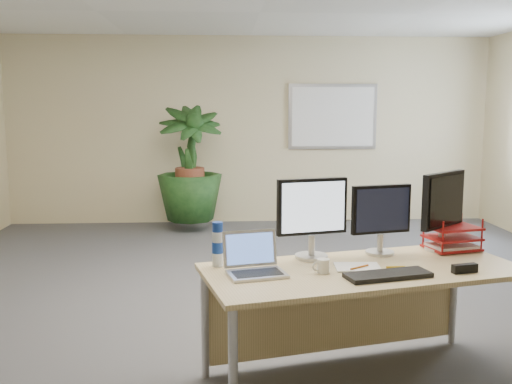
{
  "coord_description": "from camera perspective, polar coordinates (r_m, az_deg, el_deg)",
  "views": [
    {
      "loc": [
        -0.44,
        -4.35,
        1.69
      ],
      "look_at": [
        -0.15,
        0.35,
        0.98
      ],
      "focal_mm": 40.0,
      "sensor_mm": 36.0,
      "label": 1
    }
  ],
  "objects": [
    {
      "name": "stapler",
      "position": [
        3.56,
        20.14,
        -7.18
      ],
      "size": [
        0.16,
        0.08,
        0.05
      ],
      "primitive_type": "cube",
      "rotation": [
        0.0,
        0.0,
        0.23
      ],
      "color": "black",
      "rests_on": "desk"
    },
    {
      "name": "monitor_left",
      "position": [
        3.62,
        5.63,
        -2.08
      ],
      "size": [
        0.46,
        0.21,
        0.51
      ],
      "color": "#BBBBC0",
      "rests_on": "desk"
    },
    {
      "name": "keyboard",
      "position": [
        3.34,
        13.05,
        -8.09
      ],
      "size": [
        0.52,
        0.27,
        0.03
      ],
      "primitive_type": "cube",
      "rotation": [
        0.0,
        0.0,
        0.23
      ],
      "color": "black",
      "rests_on": "desk"
    },
    {
      "name": "back_wall",
      "position": [
        8.37,
        -0.54,
        6.17
      ],
      "size": [
        7.0,
        0.04,
        2.7
      ],
      "primitive_type": "cube",
      "color": "beige",
      "rests_on": "floor"
    },
    {
      "name": "coffee_mug",
      "position": [
        3.36,
        6.69,
        -7.35
      ],
      "size": [
        0.11,
        0.07,
        0.08
      ],
      "color": "white",
      "rests_on": "desk"
    },
    {
      "name": "whiteboard",
      "position": [
        8.47,
        7.67,
        7.48
      ],
      "size": [
        1.3,
        0.04,
        0.95
      ],
      "color": "silver",
      "rests_on": "back_wall"
    },
    {
      "name": "laptop",
      "position": [
        3.34,
        -0.22,
        -7.1
      ],
      "size": [
        0.38,
        0.35,
        0.23
      ],
      "color": "silver",
      "rests_on": "desk"
    },
    {
      "name": "floor",
      "position": [
        4.68,
        2.13,
        -12.63
      ],
      "size": [
        8.0,
        8.0,
        0.0
      ],
      "primitive_type": "plane",
      "color": "#424247",
      "rests_on": "ground"
    },
    {
      "name": "water_bottle",
      "position": [
        3.46,
        -3.85,
        -5.33
      ],
      "size": [
        0.07,
        0.07,
        0.27
      ],
      "color": "white",
      "rests_on": "desk"
    },
    {
      "name": "desk",
      "position": [
        3.64,
        9.89,
        -9.38
      ],
      "size": [
        2.04,
        1.22,
        0.73
      ],
      "color": "tan",
      "rests_on": "floor"
    },
    {
      "name": "orange_pen",
      "position": [
        3.46,
        10.31,
        -7.39
      ],
      "size": [
        0.13,
        0.09,
        0.01
      ],
      "primitive_type": "cylinder",
      "rotation": [
        0.0,
        1.57,
        0.58
      ],
      "color": "#CB6616",
      "rests_on": "spiral_notebook"
    },
    {
      "name": "floor_plant",
      "position": [
        7.82,
        -6.63,
        1.54
      ],
      "size": [
        1.0,
        1.0,
        1.5
      ],
      "primitive_type": "imported",
      "rotation": [
        0.0,
        0.0,
        0.22
      ],
      "color": "#133514",
      "rests_on": "floor"
    },
    {
      "name": "spiral_notebook",
      "position": [
        3.49,
        10.12,
        -7.42
      ],
      "size": [
        0.28,
        0.22,
        0.01
      ],
      "primitive_type": "cube",
      "rotation": [
        0.0,
        0.0,
        -0.07
      ],
      "color": "white",
      "rests_on": "desk"
    },
    {
      "name": "yellow_highlighter",
      "position": [
        3.54,
        13.79,
        -7.31
      ],
      "size": [
        0.11,
        0.02,
        0.02
      ],
      "primitive_type": "cylinder",
      "rotation": [
        0.0,
        1.57,
        -0.0
      ],
      "color": "gold",
      "rests_on": "desk"
    },
    {
      "name": "monitor_dark",
      "position": [
        3.99,
        18.22,
        -1.34
      ],
      "size": [
        0.39,
        0.34,
        0.53
      ],
      "color": "#BBBBC0",
      "rests_on": "desk"
    },
    {
      "name": "monitor_right",
      "position": [
        3.8,
        12.4,
        -2.23
      ],
      "size": [
        0.41,
        0.19,
        0.46
      ],
      "color": "#BBBBC0",
      "rests_on": "desk"
    },
    {
      "name": "letter_tray",
      "position": [
        4.07,
        19.0,
        -4.52
      ],
      "size": [
        0.38,
        0.32,
        0.16
      ],
      "color": "#A01313",
      "rests_on": "desk"
    }
  ]
}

